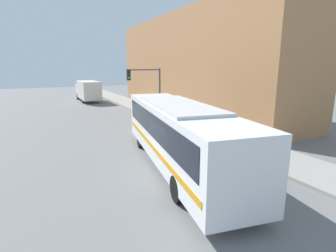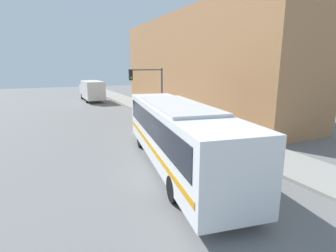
% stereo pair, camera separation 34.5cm
% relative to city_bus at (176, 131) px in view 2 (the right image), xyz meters
% --- Properties ---
extents(ground_plane, '(120.00, 120.00, 0.00)m').
position_rel_city_bus_xyz_m(ground_plane, '(-0.83, -0.72, -1.87)').
color(ground_plane, slate).
extents(sidewalk, '(3.31, 70.00, 0.17)m').
position_rel_city_bus_xyz_m(sidewalk, '(5.32, 19.28, -1.78)').
color(sidewalk, gray).
rests_on(sidewalk, ground_plane).
extents(building_facade, '(6.00, 28.33, 10.37)m').
position_rel_city_bus_xyz_m(building_facade, '(9.98, 14.44, 3.32)').
color(building_facade, '#B27A4C').
rests_on(building_facade, ground_plane).
extents(city_bus, '(4.63, 12.40, 3.22)m').
position_rel_city_bus_xyz_m(city_bus, '(0.00, 0.00, 0.00)').
color(city_bus, white).
rests_on(city_bus, ground_plane).
extents(delivery_truck, '(2.40, 8.32, 2.94)m').
position_rel_city_bus_xyz_m(delivery_truck, '(0.85, 28.53, -0.26)').
color(delivery_truck, silver).
rests_on(delivery_truck, ground_plane).
extents(fire_hydrant, '(0.27, 0.36, 0.71)m').
position_rel_city_bus_xyz_m(fire_hydrant, '(4.27, 3.47, -1.35)').
color(fire_hydrant, '#999999').
rests_on(fire_hydrant, sidewalk).
extents(traffic_light_pole, '(3.28, 0.35, 4.65)m').
position_rel_city_bus_xyz_m(traffic_light_pole, '(3.22, 11.44, 1.53)').
color(traffic_light_pole, '#47474C').
rests_on(traffic_light_pole, sidewalk).
extents(pedestrian_near_corner, '(0.34, 0.34, 1.71)m').
position_rel_city_bus_xyz_m(pedestrian_near_corner, '(4.88, 3.83, -0.83)').
color(pedestrian_near_corner, '#23283D').
rests_on(pedestrian_near_corner, sidewalk).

